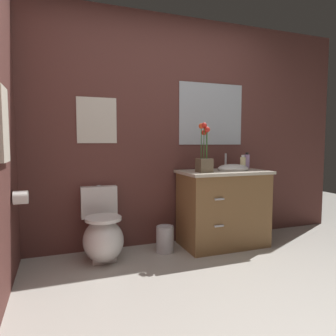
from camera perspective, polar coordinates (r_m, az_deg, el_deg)
The scene contains 12 objects.
ground_plane at distance 2.24m, azimuth 12.14°, elevation -25.45°, with size 9.36×9.36×0.00m, color #B2ADA3.
wall_back at distance 3.44m, azimuth 1.26°, elevation 6.88°, with size 4.37×0.05×2.50m, color brown.
toilet at distance 3.06m, azimuth -12.13°, elevation -12.07°, with size 0.38×0.59×0.69m.
vanity_cabinet at distance 3.41m, azimuth 10.27°, elevation -7.17°, with size 0.94×0.56×1.00m.
flower_vase at distance 3.14m, azimuth 6.81°, elevation 2.20°, with size 0.14×0.14×0.51m.
soap_bottle at distance 3.61m, azimuth 14.52°, elevation 1.20°, with size 0.06×0.06×0.19m.
lotion_bottle at distance 3.45m, azimuth 13.82°, elevation 0.87°, with size 0.06×0.06×0.17m.
trash_bin at distance 3.21m, azimuth -0.57°, elevation -13.14°, with size 0.18×0.18×0.27m.
wall_poster at distance 3.20m, azimuth -13.16°, elevation 8.66°, with size 0.40×0.01×0.46m, color silver.
wall_mirror at distance 3.61m, azimuth 8.09°, elevation 9.92°, with size 0.80×0.01×0.70m, color #B2BCC6.
hanging_towel at distance 2.41m, azimuth -28.40°, elevation 7.15°, with size 0.03×0.28×0.52m, color beige.
toilet_paper_roll at distance 2.76m, azimuth -25.82°, elevation -4.98°, with size 0.11×0.11×0.11m, color white.
Camera 1 is at (-1.05, -1.63, 1.13)m, focal length 32.61 mm.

